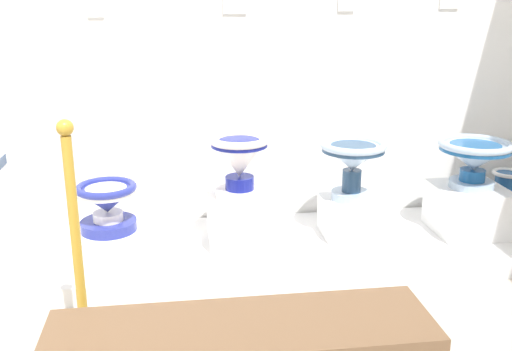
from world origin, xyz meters
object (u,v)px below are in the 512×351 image
plinth_block_broad_patterned (110,237)px  info_placard_fourth (346,0)px  decorative_vase_companion (503,205)px  stanchion_post_near_left (81,291)px  plinth_block_central_ornate (468,209)px  antique_toilet_broad_patterned (107,203)px  plinth_block_tall_cobalt (240,221)px  info_placard_second (95,4)px  info_placard_third (234,2)px  antique_toilet_tall_cobalt (239,160)px  antique_toilet_leftmost (353,158)px  plinth_block_leftmost (350,217)px  antique_toilet_central_ornate (474,156)px

plinth_block_broad_patterned → info_placard_fourth: info_placard_fourth is taller
decorative_vase_companion → stanchion_post_near_left: bearing=-156.6°
plinth_block_central_ornate → stanchion_post_near_left: bearing=-157.9°
antique_toilet_broad_patterned → plinth_block_central_ornate: size_ratio=0.83×
plinth_block_broad_patterned → decorative_vase_companion: 2.40m
plinth_block_tall_cobalt → info_placard_fourth: (0.67, 0.42, 1.17)m
info_placard_second → info_placard_third: (0.77, 0.00, 0.01)m
antique_toilet_broad_patterned → decorative_vase_companion: antique_toilet_broad_patterned is taller
stanchion_post_near_left → antique_toilet_tall_cobalt: bearing=49.3°
antique_toilet_leftmost → plinth_block_central_ornate: bearing=-3.6°
plinth_block_leftmost → antique_toilet_central_ornate: size_ratio=0.77×
plinth_block_broad_patterned → antique_toilet_central_ornate: 2.10m
plinth_block_leftmost → plinth_block_central_ornate: plinth_block_central_ornate is taller
stanchion_post_near_left → decorative_vase_companion: bearing=23.4°
plinth_block_tall_cobalt → antique_toilet_tall_cobalt: (0.00, 0.00, 0.35)m
antique_toilet_leftmost → info_placard_fourth: size_ratio=2.83×
antique_toilet_broad_patterned → antique_toilet_central_ornate: (2.05, -0.09, 0.21)m
info_placard_fourth → antique_toilet_tall_cobalt: bearing=-148.0°
plinth_block_broad_patterned → plinth_block_tall_cobalt: bearing=-6.3°
antique_toilet_central_ornate → stanchion_post_near_left: size_ratio=0.41×
antique_toilet_broad_patterned → antique_toilet_central_ornate: 2.07m
antique_toilet_broad_patterned → plinth_block_leftmost: bearing=-2.0°
antique_toilet_leftmost → stanchion_post_near_left: stanchion_post_near_left is taller
plinth_block_tall_cobalt → antique_toilet_tall_cobalt: size_ratio=0.99×
antique_toilet_central_ornate → plinth_block_broad_patterned: bearing=177.4°
info_placard_fourth → decorative_vase_companion: bearing=-12.8°
antique_toilet_leftmost → plinth_block_central_ornate: antique_toilet_leftmost is taller
antique_toilet_leftmost → antique_toilet_central_ornate: (0.70, -0.04, -0.00)m
plinth_block_tall_cobalt → decorative_vase_companion: (1.68, 0.19, -0.06)m
info_placard_fourth → decorative_vase_companion: info_placard_fourth is taller
plinth_block_tall_cobalt → antique_toilet_central_ornate: 1.37m
stanchion_post_near_left → antique_toilet_central_ornate: bearing=22.1°
antique_toilet_leftmost → info_placard_fourth: bearing=84.8°
info_placard_fourth → plinth_block_leftmost: bearing=-95.2°
decorative_vase_companion → antique_toilet_leftmost: bearing=-171.3°
plinth_block_central_ornate → info_placard_fourth: info_placard_fourth is taller
plinth_block_central_ornate → info_placard_third: (-1.31, 0.43, 1.16)m
antique_toilet_leftmost → stanchion_post_near_left: bearing=-147.2°
plinth_block_central_ornate → decorative_vase_companion: size_ratio=1.01×
info_placard_third → info_placard_fourth: bearing=-0.0°
antique_toilet_leftmost → plinth_block_broad_patterned: bearing=178.0°
plinth_block_broad_patterned → plinth_block_tall_cobalt: size_ratio=1.08×
antique_toilet_tall_cobalt → info_placard_third: bearing=86.7°
plinth_block_tall_cobalt → antique_toilet_broad_patterned: bearing=173.7°
antique_toilet_broad_patterned → plinth_block_tall_cobalt: bearing=-6.3°
plinth_block_leftmost → stanchion_post_near_left: (-1.37, -0.88, 0.09)m
antique_toilet_leftmost → decorative_vase_companion: 1.12m
plinth_block_tall_cobalt → plinth_block_leftmost: size_ratio=1.10×
antique_toilet_tall_cobalt → plinth_block_broad_patterned: bearing=173.7°
plinth_block_tall_cobalt → antique_toilet_tall_cobalt: antique_toilet_tall_cobalt is taller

